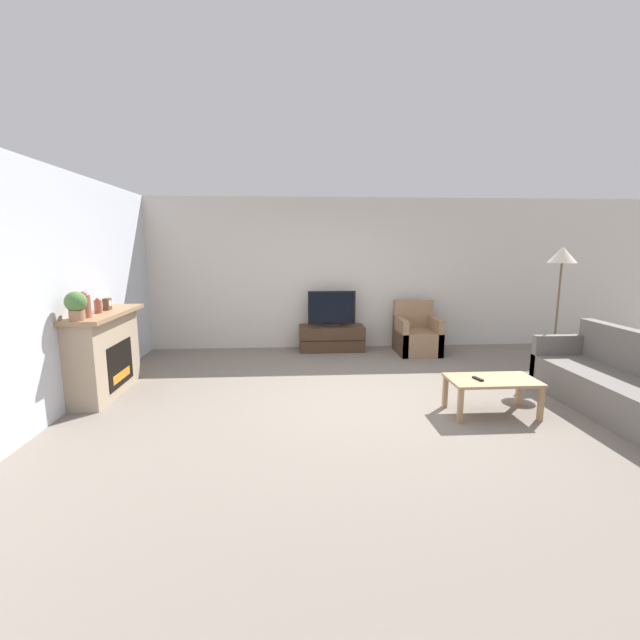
{
  "coord_description": "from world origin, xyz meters",
  "views": [
    {
      "loc": [
        -0.87,
        -4.82,
        1.85
      ],
      "look_at": [
        -0.49,
        0.93,
        0.85
      ],
      "focal_mm": 24.0,
      "sensor_mm": 36.0,
      "label": 1
    }
  ],
  "objects_px": {
    "fireplace": "(105,352)",
    "armchair": "(416,336)",
    "tv": "(332,310)",
    "potted_plant": "(76,305)",
    "mantel_clock": "(107,304)",
    "coffee_table": "(492,383)",
    "couch": "(623,388)",
    "remote": "(478,379)",
    "floor_lamp": "(562,262)",
    "mantel_vase_centre_left": "(98,306)",
    "mantel_vase_left": "(84,306)",
    "tv_stand": "(332,338)"
  },
  "relations": [
    {
      "from": "remote",
      "to": "floor_lamp",
      "type": "bearing_deg",
      "value": 23.41
    },
    {
      "from": "couch",
      "to": "mantel_vase_centre_left",
      "type": "bearing_deg",
      "value": 170.87
    },
    {
      "from": "armchair",
      "to": "couch",
      "type": "height_order",
      "value": "armchair"
    },
    {
      "from": "tv",
      "to": "coffee_table",
      "type": "distance_m",
      "value": 3.42
    },
    {
      "from": "tv_stand",
      "to": "mantel_vase_centre_left",
      "type": "bearing_deg",
      "value": -144.41
    },
    {
      "from": "fireplace",
      "to": "potted_plant",
      "type": "bearing_deg",
      "value": -88.48
    },
    {
      "from": "mantel_clock",
      "to": "couch",
      "type": "height_order",
      "value": "mantel_clock"
    },
    {
      "from": "fireplace",
      "to": "floor_lamp",
      "type": "distance_m",
      "value": 6.21
    },
    {
      "from": "fireplace",
      "to": "armchair",
      "type": "distance_m",
      "value": 4.88
    },
    {
      "from": "potted_plant",
      "to": "tv_stand",
      "type": "relative_size",
      "value": 0.28
    },
    {
      "from": "mantel_vase_centre_left",
      "to": "remote",
      "type": "bearing_deg",
      "value": -11.61
    },
    {
      "from": "mantel_vase_left",
      "to": "mantel_clock",
      "type": "bearing_deg",
      "value": 89.93
    },
    {
      "from": "mantel_clock",
      "to": "remote",
      "type": "bearing_deg",
      "value": -14.83
    },
    {
      "from": "potted_plant",
      "to": "couch",
      "type": "xyz_separation_m",
      "value": [
        5.99,
        -0.45,
        -0.92
      ]
    },
    {
      "from": "mantel_vase_centre_left",
      "to": "floor_lamp",
      "type": "distance_m",
      "value": 6.13
    },
    {
      "from": "potted_plant",
      "to": "tv",
      "type": "xyz_separation_m",
      "value": [
        3.04,
        2.69,
        -0.48
      ]
    },
    {
      "from": "tv",
      "to": "coffee_table",
      "type": "height_order",
      "value": "tv"
    },
    {
      "from": "floor_lamp",
      "to": "armchair",
      "type": "bearing_deg",
      "value": 137.62
    },
    {
      "from": "mantel_vase_centre_left",
      "to": "coffee_table",
      "type": "xyz_separation_m",
      "value": [
        4.54,
        -0.88,
        -0.78
      ]
    },
    {
      "from": "couch",
      "to": "tv",
      "type": "bearing_deg",
      "value": 133.29
    },
    {
      "from": "mantel_clock",
      "to": "coffee_table",
      "type": "height_order",
      "value": "mantel_clock"
    },
    {
      "from": "tv",
      "to": "couch",
      "type": "relative_size",
      "value": 0.39
    },
    {
      "from": "mantel_vase_left",
      "to": "floor_lamp",
      "type": "distance_m",
      "value": 6.16
    },
    {
      "from": "mantel_vase_left",
      "to": "remote",
      "type": "height_order",
      "value": "mantel_vase_left"
    },
    {
      "from": "coffee_table",
      "to": "couch",
      "type": "bearing_deg",
      "value": -3.47
    },
    {
      "from": "mantel_vase_centre_left",
      "to": "coffee_table",
      "type": "height_order",
      "value": "mantel_vase_centre_left"
    },
    {
      "from": "fireplace",
      "to": "mantel_clock",
      "type": "bearing_deg",
      "value": 83.26
    },
    {
      "from": "remote",
      "to": "floor_lamp",
      "type": "height_order",
      "value": "floor_lamp"
    },
    {
      "from": "potted_plant",
      "to": "tv",
      "type": "distance_m",
      "value": 4.09
    },
    {
      "from": "mantel_clock",
      "to": "remote",
      "type": "xyz_separation_m",
      "value": [
        4.36,
        -1.16,
        -0.71
      ]
    },
    {
      "from": "tv",
      "to": "remote",
      "type": "xyz_separation_m",
      "value": [
        1.33,
        -3.07,
        -0.32
      ]
    },
    {
      "from": "mantel_clock",
      "to": "coffee_table",
      "type": "xyz_separation_m",
      "value": [
        4.54,
        -1.13,
        -0.77
      ]
    },
    {
      "from": "tv_stand",
      "to": "armchair",
      "type": "height_order",
      "value": "armchair"
    },
    {
      "from": "mantel_clock",
      "to": "fireplace",
      "type": "bearing_deg",
      "value": -96.74
    },
    {
      "from": "mantel_clock",
      "to": "couch",
      "type": "bearing_deg",
      "value": -11.53
    },
    {
      "from": "armchair",
      "to": "remote",
      "type": "height_order",
      "value": "armchair"
    },
    {
      "from": "potted_plant",
      "to": "tv",
      "type": "bearing_deg",
      "value": 41.52
    },
    {
      "from": "fireplace",
      "to": "mantel_vase_left",
      "type": "xyz_separation_m",
      "value": [
        0.02,
        -0.44,
        0.65
      ]
    },
    {
      "from": "fireplace",
      "to": "coffee_table",
      "type": "xyz_separation_m",
      "value": [
        4.56,
        -0.99,
        -0.18
      ]
    },
    {
      "from": "potted_plant",
      "to": "couch",
      "type": "bearing_deg",
      "value": -4.26
    },
    {
      "from": "couch",
      "to": "fireplace",
      "type": "bearing_deg",
      "value": 169.86
    },
    {
      "from": "mantel_vase_left",
      "to": "tv",
      "type": "height_order",
      "value": "mantel_vase_left"
    },
    {
      "from": "mantel_vase_centre_left",
      "to": "couch",
      "type": "xyz_separation_m",
      "value": [
        5.99,
        -0.96,
        -0.83
      ]
    },
    {
      "from": "mantel_clock",
      "to": "couch",
      "type": "distance_m",
      "value": 6.17
    },
    {
      "from": "tv",
      "to": "potted_plant",
      "type": "bearing_deg",
      "value": -138.48
    },
    {
      "from": "fireplace",
      "to": "remote",
      "type": "height_order",
      "value": "fireplace"
    },
    {
      "from": "mantel_vase_centre_left",
      "to": "remote",
      "type": "distance_m",
      "value": 4.51
    },
    {
      "from": "mantel_clock",
      "to": "tv",
      "type": "relative_size",
      "value": 0.18
    },
    {
      "from": "mantel_vase_left",
      "to": "remote",
      "type": "bearing_deg",
      "value": -7.36
    },
    {
      "from": "fireplace",
      "to": "couch",
      "type": "bearing_deg",
      "value": -10.14
    }
  ]
}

